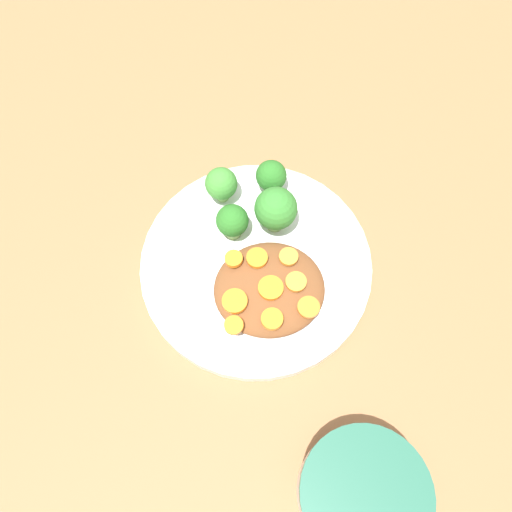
% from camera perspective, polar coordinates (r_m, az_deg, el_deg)
% --- Properties ---
extents(ground_plane, '(4.00, 4.00, 0.00)m').
position_cam_1_polar(ground_plane, '(0.56, 0.00, -1.32)').
color(ground_plane, '#8C603D').
extents(plate, '(0.25, 0.25, 0.02)m').
position_cam_1_polar(plate, '(0.55, 0.00, -0.88)').
color(plate, white).
rests_on(plate, ground_plane).
extents(dip_bowl, '(0.11, 0.11, 0.06)m').
position_cam_1_polar(dip_bowl, '(0.49, 12.01, -25.02)').
color(dip_bowl, silver).
rests_on(dip_bowl, ground_plane).
extents(stew_mound, '(0.12, 0.11, 0.03)m').
position_cam_1_polar(stew_mound, '(0.52, 1.53, -3.74)').
color(stew_mound, brown).
rests_on(stew_mound, plate).
extents(broccoli_floret_0, '(0.04, 0.04, 0.05)m').
position_cam_1_polar(broccoli_floret_0, '(0.54, -2.72, 3.96)').
color(broccoli_floret_0, '#759E51').
rests_on(broccoli_floret_0, plate).
extents(broccoli_floret_1, '(0.04, 0.04, 0.05)m').
position_cam_1_polar(broccoli_floret_1, '(0.57, 1.74, 9.11)').
color(broccoli_floret_1, '#759E51').
rests_on(broccoli_floret_1, plate).
extents(broccoli_floret_2, '(0.04, 0.04, 0.05)m').
position_cam_1_polar(broccoli_floret_2, '(0.56, -3.99, 8.18)').
color(broccoli_floret_2, '#759E51').
rests_on(broccoli_floret_2, plate).
extents(broccoli_floret_3, '(0.05, 0.05, 0.06)m').
position_cam_1_polar(broccoli_floret_3, '(0.53, 2.28, 5.34)').
color(broccoli_floret_3, '#7FA85B').
rests_on(broccoli_floret_3, plate).
extents(carrot_slice_0, '(0.02, 0.02, 0.01)m').
position_cam_1_polar(carrot_slice_0, '(0.51, -2.57, -0.32)').
color(carrot_slice_0, orange).
rests_on(carrot_slice_0, stew_mound).
extents(carrot_slice_1, '(0.02, 0.02, 0.00)m').
position_cam_1_polar(carrot_slice_1, '(0.51, 4.59, -2.96)').
color(carrot_slice_1, orange).
rests_on(carrot_slice_1, stew_mound).
extents(carrot_slice_2, '(0.02, 0.02, 0.00)m').
position_cam_1_polar(carrot_slice_2, '(0.52, 3.74, -0.08)').
color(carrot_slice_2, orange).
rests_on(carrot_slice_2, stew_mound).
extents(carrot_slice_3, '(0.02, 0.02, 0.01)m').
position_cam_1_polar(carrot_slice_3, '(0.51, 0.62, -0.17)').
color(carrot_slice_3, orange).
rests_on(carrot_slice_3, stew_mound).
extents(carrot_slice_4, '(0.03, 0.03, 0.01)m').
position_cam_1_polar(carrot_slice_4, '(0.50, -2.45, -5.19)').
color(carrot_slice_4, orange).
rests_on(carrot_slice_4, stew_mound).
extents(carrot_slice_5, '(0.03, 0.03, 0.01)m').
position_cam_1_polar(carrot_slice_5, '(0.50, 1.69, -3.67)').
color(carrot_slice_5, orange).
rests_on(carrot_slice_5, stew_mound).
extents(carrot_slice_6, '(0.02, 0.02, 0.00)m').
position_cam_1_polar(carrot_slice_6, '(0.50, 6.03, -5.84)').
color(carrot_slice_6, orange).
rests_on(carrot_slice_6, stew_mound).
extents(carrot_slice_7, '(0.02, 0.02, 0.01)m').
position_cam_1_polar(carrot_slice_7, '(0.49, 1.85, -7.22)').
color(carrot_slice_7, orange).
rests_on(carrot_slice_7, stew_mound).
extents(carrot_slice_8, '(0.02, 0.02, 0.00)m').
position_cam_1_polar(carrot_slice_8, '(0.49, -2.57, -7.91)').
color(carrot_slice_8, orange).
rests_on(carrot_slice_8, stew_mound).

